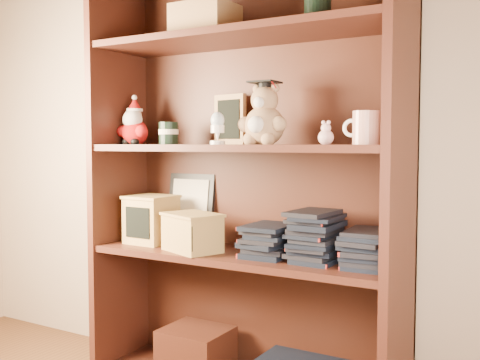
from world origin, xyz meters
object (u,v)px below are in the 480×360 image
Objects in this scene: grad_teddy_bear at (264,120)px; teacher_mug at (365,128)px; treats_box at (151,219)px; bookcase at (246,190)px.

teacher_mug is (0.37, 0.01, -0.03)m from grad_teddy_bear.
teacher_mug reaches higher than treats_box.
teacher_mug is at bearing 1.09° from grad_teddy_bear.
grad_teddy_bear is at bearing -0.68° from treats_box.
grad_teddy_bear is 0.65m from treats_box.
grad_teddy_bear reaches higher than treats_box.
grad_teddy_bear is at bearing -178.91° from teacher_mug.
bookcase is 6.95× the size of grad_teddy_bear.
bookcase is 0.52m from teacher_mug.
grad_teddy_bear is 0.37m from teacher_mug.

